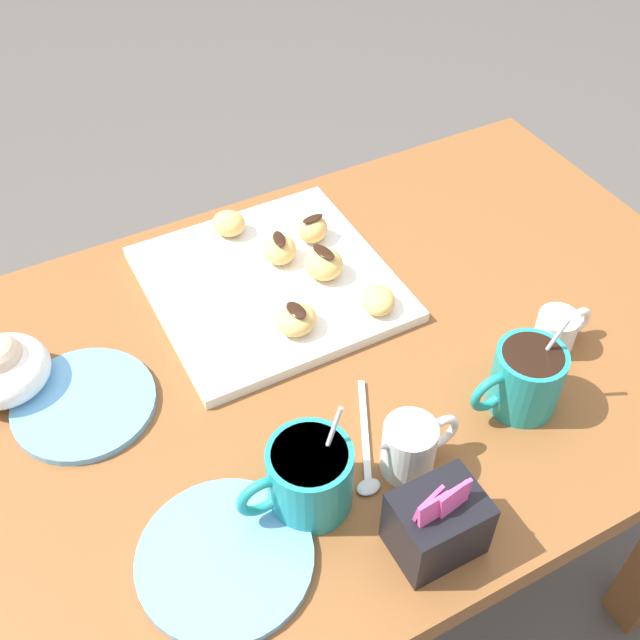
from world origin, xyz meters
The scene contains 22 objects.
ground_plane centered at (0.00, 0.00, 0.00)m, with size 8.00×8.00×0.00m, color #514C47.
dining_table centered at (0.00, 0.00, 0.58)m, with size 1.08×0.70×0.72m.
pastry_plate_square centered at (0.04, -0.15, 0.72)m, with size 0.32×0.32×0.02m, color white.
coffee_mug_teal_left centered at (-0.14, 0.17, 0.76)m, with size 0.12×0.08×0.13m.
coffee_mug_teal_right centered at (0.15, 0.17, 0.76)m, with size 0.13×0.09×0.13m.
cream_pitcher_white centered at (0.03, 0.19, 0.76)m, with size 0.10×0.06×0.07m.
sugar_caddy centered at (0.05, 0.28, 0.76)m, with size 0.09×0.07×0.11m.
ice_cream_bowl centered at (0.40, -0.14, 0.75)m, with size 0.11×0.11×0.08m.
chocolate_sauce_pitcher centered at (-0.24, 0.12, 0.75)m, with size 0.09×0.05×0.06m.
saucer_sky_left centered at (0.25, 0.20, 0.72)m, with size 0.18×0.18×0.01m, color #66A8DB.
saucer_sky_right centered at (0.32, -0.07, 0.72)m, with size 0.17×0.17×0.01m, color #66A8DB.
loose_spoon_near_saucer centered at (0.06, 0.15, 0.72)m, with size 0.09×0.15×0.01m.
beignet_0 centered at (0.05, -0.05, 0.75)m, with size 0.05×0.06×0.03m, color #E5B260.
chocolate_drizzle_0 centered at (0.05, -0.05, 0.77)m, with size 0.04×0.02×0.01m, color black.
beignet_1 centered at (-0.03, -0.12, 0.75)m, with size 0.06×0.05×0.04m, color #E5B260.
chocolate_drizzle_1 centered at (-0.03, -0.12, 0.77)m, with size 0.04×0.02×0.01m, color black.
beignet_2 centered at (0.05, -0.27, 0.75)m, with size 0.04×0.05×0.04m, color #E5B260.
beignet_3 centered at (-0.05, -0.20, 0.75)m, with size 0.05×0.04×0.04m, color #E5B260.
chocolate_drizzle_3 centered at (-0.05, -0.20, 0.77)m, with size 0.03×0.01×0.01m, color black.
beignet_4 centered at (0.01, -0.18, 0.75)m, with size 0.05×0.05×0.04m, color #E5B260.
chocolate_drizzle_4 centered at (0.01, -0.18, 0.77)m, with size 0.04×0.02×0.01m, color black.
beignet_5 centered at (-0.06, -0.03, 0.75)m, with size 0.05×0.05×0.03m, color #E5B260.
Camera 1 is at (0.34, 0.57, 1.45)m, focal length 42.84 mm.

